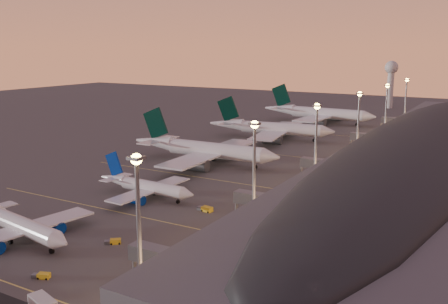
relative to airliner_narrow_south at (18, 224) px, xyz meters
The scene contains 13 objects.
ground 31.02m from the airliner_narrow_south, 76.85° to the left, with size 700.00×700.00×0.00m, color #413E3C.
airliner_narrow_south is the anchor object (origin of this frame).
airliner_narrow_north 39.29m from the airliner_narrow_south, 84.09° to the left, with size 33.56×29.92×12.01m.
airliner_wide_near 83.50m from the airliner_narrow_south, 93.22° to the left, with size 60.59×55.07×19.42m.
airliner_wide_mid 140.27m from the airliner_narrow_south, 91.72° to the left, with size 59.88×55.09×19.18m.
airliner_wide_far 199.50m from the airliner_narrow_south, 90.73° to the left, with size 65.67×59.75×21.03m.
terminal_building 123.59m from the airliner_narrow_south, 56.11° to the left, with size 56.35×255.00×17.46m.
light_masts 105.26m from the airliner_narrow_south, 65.65° to the left, with size 2.20×217.20×25.90m.
radar_tower 291.11m from the airliner_narrow_south, 86.64° to the left, with size 9.00×9.00×32.50m.
lane_markings 70.46m from the airliner_narrow_south, 84.28° to the left, with size 90.00×180.36×0.00m.
baggage_tug_a 22.79m from the airliner_narrow_south, 27.98° to the right, with size 3.56×2.45×0.99m.
baggage_tug_b 21.95m from the airliner_narrow_south, 22.89° to the left, with size 3.56×3.22×1.04m.
baggage_tug_c 45.07m from the airliner_narrow_south, 55.37° to the left, with size 4.42×2.24×1.26m.
Camera 1 is at (84.80, -97.26, 41.74)m, focal length 40.00 mm.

